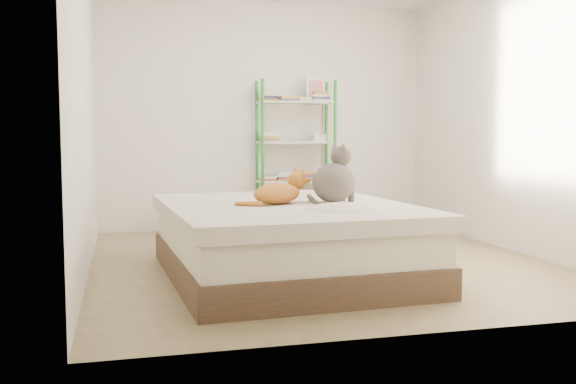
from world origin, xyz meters
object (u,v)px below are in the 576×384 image
object	(u,v)px
orange_cat	(277,191)
white_bin	(193,218)
cardboard_box	(348,231)
shelf_unit	(296,157)
grey_cat	(334,174)
bed	(285,240)

from	to	relation	value
orange_cat	white_bin	size ratio (longest dim) A/B	1.41
orange_cat	cardboard_box	size ratio (longest dim) A/B	1.07
shelf_unit	grey_cat	bearing A→B (deg)	-98.51
bed	grey_cat	bearing A→B (deg)	-8.09
bed	cardboard_box	world-z (taller)	bed
cardboard_box	orange_cat	bearing A→B (deg)	-126.43
bed	shelf_unit	xyz separation A→B (m)	(0.74, 2.39, 0.56)
bed	orange_cat	world-z (taller)	orange_cat
shelf_unit	cardboard_box	bearing A→B (deg)	-82.22
orange_cat	cardboard_box	xyz separation A→B (m)	(0.99, 1.15, -0.50)
bed	orange_cat	size ratio (longest dim) A/B	4.61
orange_cat	grey_cat	size ratio (longest dim) A/B	1.13
grey_cat	cardboard_box	xyz separation A→B (m)	(0.54, 1.14, -0.62)
shelf_unit	cardboard_box	world-z (taller)	shelf_unit
grey_cat	shelf_unit	size ratio (longest dim) A/B	0.25
bed	orange_cat	distance (m)	0.39
cardboard_box	bed	bearing A→B (deg)	-125.14
cardboard_box	white_bin	xyz separation A→B (m)	(-1.37, 1.20, 0.02)
bed	white_bin	xyz separation A→B (m)	(-0.46, 2.31, -0.10)
orange_cat	shelf_unit	xyz separation A→B (m)	(0.81, 2.43, 0.17)
shelf_unit	white_bin	distance (m)	1.37
bed	shelf_unit	world-z (taller)	shelf_unit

